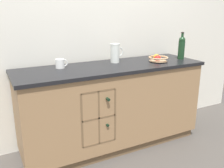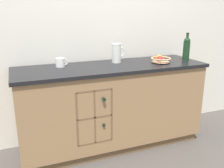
{
  "view_description": "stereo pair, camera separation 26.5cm",
  "coord_description": "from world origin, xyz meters",
  "px_view_note": "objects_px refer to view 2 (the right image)",
  "views": [
    {
      "loc": [
        -1.17,
        -2.26,
        1.48
      ],
      "look_at": [
        0.0,
        0.0,
        0.72
      ],
      "focal_mm": 40.0,
      "sensor_mm": 36.0,
      "label": 1
    },
    {
      "loc": [
        -0.93,
        -2.37,
        1.48
      ],
      "look_at": [
        0.0,
        0.0,
        0.72
      ],
      "focal_mm": 40.0,
      "sensor_mm": 36.0,
      "label": 2
    }
  ],
  "objects_px": {
    "white_pitcher": "(117,53)",
    "standing_wine_bottle": "(186,48)",
    "fruit_bowl": "(161,59)",
    "ceramic_mug": "(60,62)"
  },
  "relations": [
    {
      "from": "fruit_bowl",
      "to": "white_pitcher",
      "type": "xyz_separation_m",
      "value": [
        -0.44,
        0.19,
        0.07
      ]
    },
    {
      "from": "fruit_bowl",
      "to": "standing_wine_bottle",
      "type": "xyz_separation_m",
      "value": [
        0.34,
        0.01,
        0.1
      ]
    },
    {
      "from": "fruit_bowl",
      "to": "ceramic_mug",
      "type": "xyz_separation_m",
      "value": [
        -1.06,
        0.19,
        0.01
      ]
    },
    {
      "from": "fruit_bowl",
      "to": "standing_wine_bottle",
      "type": "distance_m",
      "value": 0.36
    },
    {
      "from": "fruit_bowl",
      "to": "ceramic_mug",
      "type": "distance_m",
      "value": 1.07
    },
    {
      "from": "fruit_bowl",
      "to": "white_pitcher",
      "type": "relative_size",
      "value": 1.07
    },
    {
      "from": "white_pitcher",
      "to": "standing_wine_bottle",
      "type": "height_order",
      "value": "standing_wine_bottle"
    },
    {
      "from": "white_pitcher",
      "to": "standing_wine_bottle",
      "type": "bearing_deg",
      "value": -12.66
    },
    {
      "from": "fruit_bowl",
      "to": "ceramic_mug",
      "type": "bearing_deg",
      "value": 169.57
    },
    {
      "from": "white_pitcher",
      "to": "ceramic_mug",
      "type": "bearing_deg",
      "value": 179.2
    }
  ]
}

